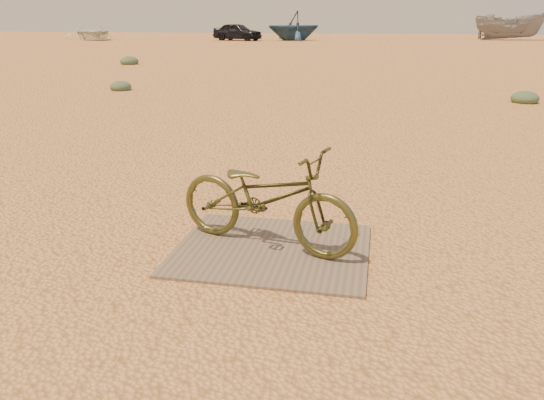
% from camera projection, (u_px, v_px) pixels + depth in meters
% --- Properties ---
extents(ground, '(120.00, 120.00, 0.00)m').
position_uv_depth(ground, '(194.00, 258.00, 4.04)').
color(ground, '#E99C5B').
rests_on(ground, ground).
extents(plywood_board, '(1.50, 1.27, 0.02)m').
position_uv_depth(plywood_board, '(272.00, 249.00, 4.17)').
color(plywood_board, brown).
rests_on(plywood_board, ground).
extents(bicycle, '(1.61, 0.94, 0.80)m').
position_uv_depth(bicycle, '(266.00, 198.00, 4.09)').
color(bicycle, '#474620').
rests_on(bicycle, plywood_board).
extents(car, '(4.19, 2.57, 1.33)m').
position_uv_depth(car, '(237.00, 32.00, 41.82)').
color(car, black).
rests_on(car, ground).
extents(boat_near_left, '(6.26, 6.43, 1.09)m').
position_uv_depth(boat_near_left, '(92.00, 33.00, 42.91)').
color(boat_near_left, silver).
rests_on(boat_near_left, ground).
extents(boat_far_left, '(5.58, 5.42, 2.24)m').
position_uv_depth(boat_far_left, '(294.00, 26.00, 41.77)').
color(boat_far_left, navy).
rests_on(boat_far_left, ground).
extents(boat_mid_right, '(5.45, 2.12, 2.10)m').
position_uv_depth(boat_mid_right, '(510.00, 26.00, 42.52)').
color(boat_mid_right, gray).
rests_on(boat_mid_right, ground).
extents(kale_a, '(0.53, 0.53, 0.29)m').
position_uv_depth(kale_a, '(121.00, 90.00, 13.38)').
color(kale_a, '#4B6143').
rests_on(kale_a, ground).
extents(kale_b, '(0.58, 0.58, 0.32)m').
position_uv_depth(kale_b, '(524.00, 103.00, 11.43)').
color(kale_b, '#4B6143').
rests_on(kale_b, ground).
extents(kale_c, '(0.72, 0.72, 0.39)m').
position_uv_depth(kale_c, '(130.00, 64.00, 20.74)').
color(kale_c, '#4B6143').
rests_on(kale_c, ground).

